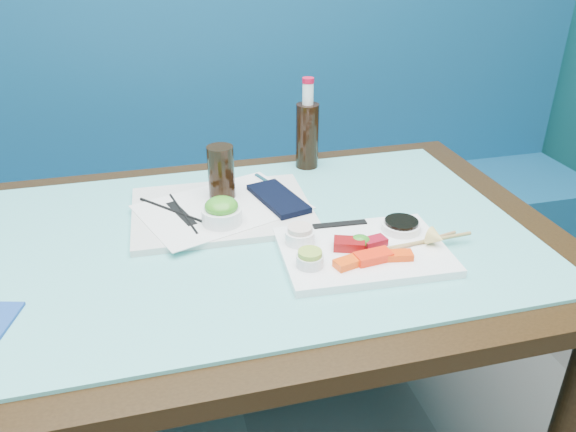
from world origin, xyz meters
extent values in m
cube|color=navy|center=(0.00, 2.22, 0.23)|extent=(3.00, 0.55, 0.45)
cube|color=navy|center=(0.00, 2.44, 0.70)|extent=(3.00, 0.12, 0.95)
cube|color=black|center=(0.00, 1.45, 0.73)|extent=(1.40, 0.90, 0.04)
cylinder|color=black|center=(-0.62, 1.82, 0.35)|extent=(0.06, 0.06, 0.71)
cylinder|color=black|center=(0.62, 1.82, 0.35)|extent=(0.06, 0.06, 0.71)
cube|color=#60C1BF|center=(0.00, 1.45, 0.75)|extent=(1.22, 0.76, 0.01)
cube|color=white|center=(0.22, 1.31, 0.77)|extent=(0.35, 0.26, 0.02)
cube|color=#FF480A|center=(0.17, 1.25, 0.78)|extent=(0.07, 0.05, 0.02)
cube|color=#FF260A|center=(0.22, 1.26, 0.78)|extent=(0.08, 0.04, 0.02)
cube|color=#FC400A|center=(0.27, 1.25, 0.78)|extent=(0.06, 0.04, 0.01)
cube|color=maroon|center=(0.19, 1.31, 0.79)|extent=(0.07, 0.06, 0.02)
cube|color=maroon|center=(0.24, 1.31, 0.78)|extent=(0.05, 0.04, 0.02)
ellipsoid|color=#2E861E|center=(0.21, 1.32, 0.79)|extent=(0.05, 0.05, 0.02)
cylinder|color=silver|center=(0.09, 1.27, 0.79)|extent=(0.07, 0.07, 0.02)
cylinder|color=#8DB039|center=(0.09, 1.27, 0.80)|extent=(0.06, 0.06, 0.01)
cylinder|color=white|center=(0.10, 1.36, 0.79)|extent=(0.06, 0.06, 0.03)
cylinder|color=beige|center=(0.10, 1.36, 0.81)|extent=(0.06, 0.06, 0.01)
cylinder|color=white|center=(0.32, 1.36, 0.78)|extent=(0.10, 0.10, 0.02)
cylinder|color=black|center=(0.32, 1.36, 0.80)|extent=(0.09, 0.09, 0.01)
cone|color=#F5D674|center=(0.36, 1.28, 0.80)|extent=(0.05, 0.05, 0.04)
cube|color=black|center=(0.20, 1.41, 0.78)|extent=(0.12, 0.03, 0.00)
cylinder|color=#9A7148|center=(0.33, 1.29, 0.78)|extent=(0.20, 0.05, 0.01)
cylinder|color=#9C8049|center=(0.34, 1.29, 0.78)|extent=(0.24, 0.03, 0.01)
cube|color=silver|center=(-0.04, 1.56, 0.77)|extent=(0.42, 0.32, 0.02)
cube|color=white|center=(-0.04, 1.56, 0.77)|extent=(0.42, 0.36, 0.00)
cylinder|color=white|center=(-0.05, 1.49, 0.79)|extent=(0.11, 0.11, 0.04)
ellipsoid|color=#3B9221|center=(-0.05, 1.49, 0.82)|extent=(0.09, 0.09, 0.04)
cylinder|color=black|center=(-0.03, 1.62, 0.84)|extent=(0.07, 0.07, 0.13)
cube|color=black|center=(0.10, 1.56, 0.78)|extent=(0.12, 0.20, 0.01)
cylinder|color=white|center=(0.09, 1.67, 0.78)|extent=(0.04, 0.09, 0.01)
cylinder|color=black|center=(-0.14, 1.55, 0.78)|extent=(0.17, 0.20, 0.01)
cylinder|color=black|center=(-0.13, 1.55, 0.78)|extent=(0.05, 0.21, 0.01)
cube|color=black|center=(-0.13, 1.55, 0.78)|extent=(0.06, 0.13, 0.00)
cylinder|color=black|center=(0.24, 1.79, 0.85)|extent=(0.07, 0.07, 0.18)
cylinder|color=white|center=(0.24, 1.79, 0.96)|extent=(0.03, 0.03, 0.06)
cylinder|color=red|center=(0.24, 1.79, 1.00)|extent=(0.04, 0.04, 0.01)
camera|label=1|loc=(-0.18, 0.40, 1.37)|focal=35.00mm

